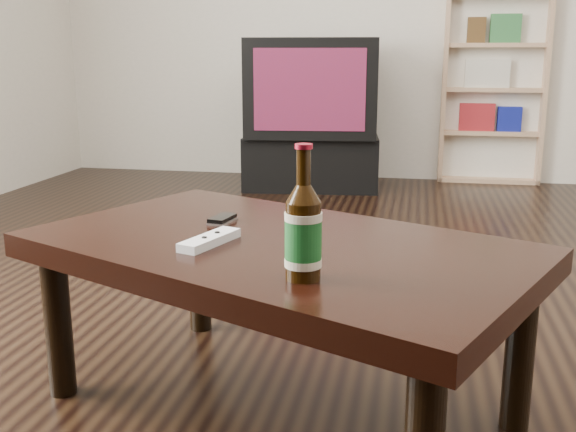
% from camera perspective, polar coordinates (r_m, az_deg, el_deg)
% --- Properties ---
extents(floor, '(5.00, 6.00, 0.01)m').
position_cam_1_polar(floor, '(2.01, 7.82, -12.27)').
color(floor, black).
rests_on(floor, ground).
extents(tv_stand, '(0.91, 0.52, 0.35)m').
position_cam_1_polar(tv_stand, '(4.44, 1.96, 4.57)').
color(tv_stand, black).
rests_on(tv_stand, floor).
extents(tv, '(0.87, 0.60, 0.62)m').
position_cam_1_polar(tv, '(4.39, 2.01, 10.79)').
color(tv, black).
rests_on(tv, tv_stand).
extents(bookshelf, '(0.68, 0.32, 1.26)m').
position_cam_1_polar(bookshelf, '(4.92, 16.78, 10.56)').
color(bookshelf, '#9E7A54').
rests_on(bookshelf, floor).
extents(coffee_table, '(1.35, 1.11, 0.44)m').
position_cam_1_polar(coffee_table, '(1.60, -0.92, -4.08)').
color(coffee_table, black).
rests_on(coffee_table, floor).
extents(beer_bottle, '(0.09, 0.09, 0.27)m').
position_cam_1_polar(beer_bottle, '(1.30, 1.30, -1.43)').
color(beer_bottle, black).
rests_on(beer_bottle, coffee_table).
extents(phone, '(0.06, 0.10, 0.02)m').
position_cam_1_polar(phone, '(1.77, -5.59, -0.28)').
color(phone, '#B7B7B9').
rests_on(phone, coffee_table).
extents(remote, '(0.11, 0.19, 0.02)m').
position_cam_1_polar(remote, '(1.56, -6.65, -2.03)').
color(remote, silver).
rests_on(remote, coffee_table).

